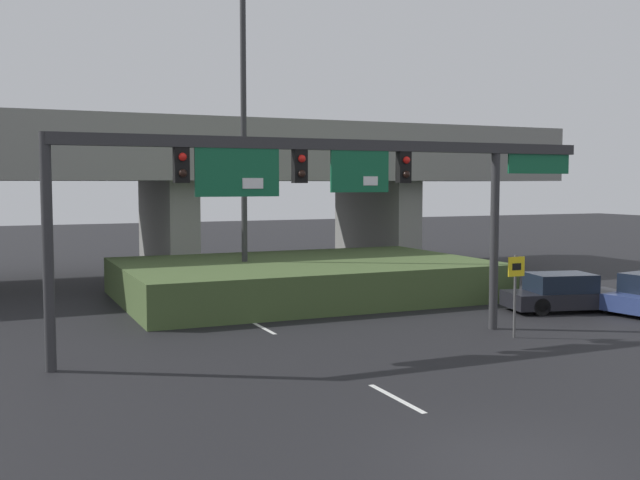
# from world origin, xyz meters

# --- Properties ---
(ground_plane) EXTENTS (160.00, 160.00, 0.00)m
(ground_plane) POSITION_xyz_m (0.00, 0.00, 0.00)
(ground_plane) COLOR black
(lane_markings) EXTENTS (0.14, 37.87, 0.01)m
(lane_markings) POSITION_xyz_m (0.00, 12.86, 0.00)
(lane_markings) COLOR silver
(lane_markings) RESTS_ON ground
(signal_gantry) EXTENTS (16.83, 0.44, 6.02)m
(signal_gantry) POSITION_xyz_m (0.96, 9.58, 4.93)
(signal_gantry) COLOR #2D2D30
(signal_gantry) RESTS_ON ground
(speed_limit_sign) EXTENTS (0.60, 0.11, 2.56)m
(speed_limit_sign) POSITION_xyz_m (6.55, 8.17, 1.66)
(speed_limit_sign) COLOR #4C4C4C
(speed_limit_sign) RESTS_ON ground
(highway_light_pole_near) EXTENTS (0.70, 0.36, 16.85)m
(highway_light_pole_near) POSITION_xyz_m (1.51, 19.30, 8.81)
(highway_light_pole_near) COLOR #2D2D30
(highway_light_pole_near) RESTS_ON ground
(overpass_bridge) EXTENTS (41.66, 9.68, 7.74)m
(overpass_bridge) POSITION_xyz_m (0.00, 27.06, 5.32)
(overpass_bridge) COLOR gray
(overpass_bridge) RESTS_ON ground
(grass_embankment) EXTENTS (14.78, 9.66, 1.51)m
(grass_embankment) POSITION_xyz_m (3.77, 18.52, 0.75)
(grass_embankment) COLOR #42562D
(grass_embankment) RESTS_ON ground
(parked_sedan_near_right) EXTENTS (4.66, 2.76, 1.40)m
(parked_sedan_near_right) POSITION_xyz_m (11.34, 11.40, 0.65)
(parked_sedan_near_right) COLOR black
(parked_sedan_near_right) RESTS_ON ground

